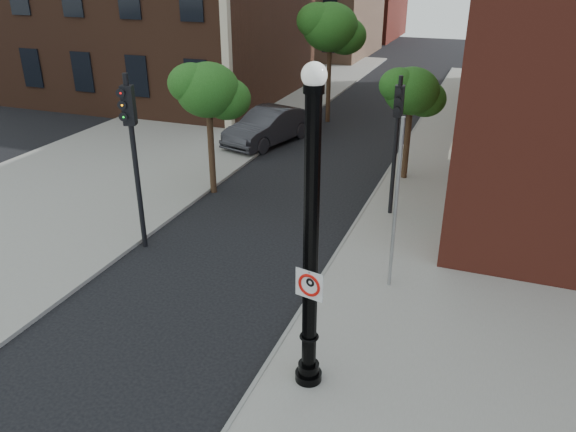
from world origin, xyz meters
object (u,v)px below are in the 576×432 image
at_px(lamppost, 311,255).
at_px(parked_car, 269,126).
at_px(no_parking_sign, 309,285).
at_px(traffic_signal_left, 132,135).
at_px(traffic_signal_right, 397,125).

distance_m(lamppost, parked_car, 17.35).
bearing_deg(no_parking_sign, parked_car, 127.09).
relative_size(lamppost, traffic_signal_left, 1.25).
relative_size(no_parking_sign, parked_car, 0.12).
height_order(parked_car, traffic_signal_left, traffic_signal_left).
height_order(lamppost, traffic_signal_right, lamppost).
bearing_deg(parked_car, traffic_signal_left, -72.11).
bearing_deg(lamppost, no_parking_sign, -77.47).
distance_m(no_parking_sign, parked_car, 17.45).
relative_size(traffic_signal_left, traffic_signal_right, 1.10).
distance_m(no_parking_sign, traffic_signal_right, 9.33).
height_order(no_parking_sign, traffic_signal_right, traffic_signal_right).
height_order(lamppost, no_parking_sign, lamppost).
distance_m(lamppost, traffic_signal_left, 7.99).
xyz_separation_m(parked_car, traffic_signal_right, (7.25, -6.43, 2.43)).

